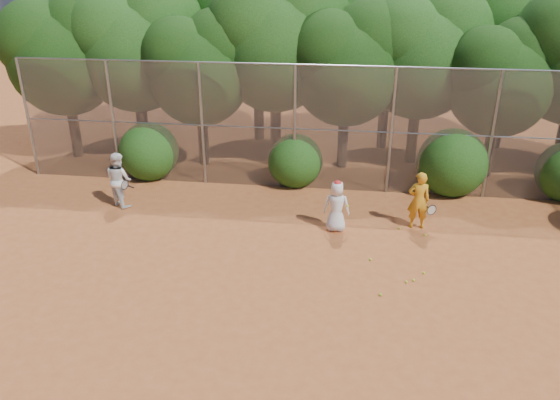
# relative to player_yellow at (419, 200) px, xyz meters

# --- Properties ---
(ground) EXTENTS (80.00, 80.00, 0.00)m
(ground) POSITION_rel_player_yellow_xyz_m (-2.72, -3.58, -0.83)
(ground) COLOR #A35025
(ground) RESTS_ON ground
(fence_back) EXTENTS (20.05, 0.09, 4.03)m
(fence_back) POSITION_rel_player_yellow_xyz_m (-2.84, 2.42, 1.22)
(fence_back) COLOR gray
(fence_back) RESTS_ON ground
(tree_0) EXTENTS (4.38, 3.81, 6.00)m
(tree_0) POSITION_rel_player_yellow_xyz_m (-12.16, 4.46, 3.10)
(tree_0) COLOR black
(tree_0) RESTS_ON ground
(tree_1) EXTENTS (4.64, 4.03, 6.35)m
(tree_1) POSITION_rel_player_yellow_xyz_m (-9.66, 4.97, 3.34)
(tree_1) COLOR black
(tree_1) RESTS_ON ground
(tree_2) EXTENTS (3.99, 3.47, 5.47)m
(tree_2) POSITION_rel_player_yellow_xyz_m (-7.17, 4.26, 2.76)
(tree_2) COLOR black
(tree_2) RESTS_ON ground
(tree_3) EXTENTS (4.89, 4.26, 6.70)m
(tree_3) POSITION_rel_player_yellow_xyz_m (-4.66, 5.27, 3.57)
(tree_3) COLOR black
(tree_3) RESTS_ON ground
(tree_4) EXTENTS (4.19, 3.64, 5.73)m
(tree_4) POSITION_rel_player_yellow_xyz_m (-2.16, 4.66, 2.93)
(tree_4) COLOR black
(tree_4) RESTS_ON ground
(tree_5) EXTENTS (4.51, 3.92, 6.17)m
(tree_5) POSITION_rel_player_yellow_xyz_m (0.34, 5.46, 3.22)
(tree_5) COLOR black
(tree_5) RESTS_ON ground
(tree_6) EXTENTS (3.86, 3.36, 5.29)m
(tree_6) POSITION_rel_player_yellow_xyz_m (2.83, 4.46, 2.64)
(tree_6) COLOR black
(tree_6) RESTS_ON ground
(tree_9) EXTENTS (4.83, 4.20, 6.62)m
(tree_9) POSITION_rel_player_yellow_xyz_m (-10.66, 7.27, 3.51)
(tree_9) COLOR black
(tree_9) RESTS_ON ground
(tree_10) EXTENTS (5.15, 4.48, 7.06)m
(tree_10) POSITION_rel_player_yellow_xyz_m (-5.65, 7.47, 3.80)
(tree_10) COLOR black
(tree_10) RESTS_ON ground
(tree_11) EXTENTS (4.64, 4.03, 6.35)m
(tree_11) POSITION_rel_player_yellow_xyz_m (-0.66, 7.07, 3.34)
(tree_11) COLOR black
(tree_11) RESTS_ON ground
(tree_12) EXTENTS (5.02, 4.37, 6.88)m
(tree_12) POSITION_rel_player_yellow_xyz_m (3.85, 7.67, 3.68)
(tree_12) COLOR black
(tree_12) RESTS_ON ground
(bush_0) EXTENTS (2.00, 2.00, 2.00)m
(bush_0) POSITION_rel_player_yellow_xyz_m (-8.72, 2.72, 0.17)
(bush_0) COLOR #184110
(bush_0) RESTS_ON ground
(bush_1) EXTENTS (1.80, 1.80, 1.80)m
(bush_1) POSITION_rel_player_yellow_xyz_m (-3.72, 2.72, 0.07)
(bush_1) COLOR #184110
(bush_1) RESTS_ON ground
(bush_2) EXTENTS (2.20, 2.20, 2.20)m
(bush_2) POSITION_rel_player_yellow_xyz_m (1.28, 2.72, 0.27)
(bush_2) COLOR #184110
(bush_2) RESTS_ON ground
(player_yellow) EXTENTS (0.80, 0.49, 1.66)m
(player_yellow) POSITION_rel_player_yellow_xyz_m (0.00, 0.00, 0.00)
(player_yellow) COLOR orange
(player_yellow) RESTS_ON ground
(player_teen) EXTENTS (0.74, 0.50, 1.49)m
(player_teen) POSITION_rel_player_yellow_xyz_m (-2.23, -0.48, -0.09)
(player_teen) COLOR white
(player_teen) RESTS_ON ground
(player_white) EXTENTS (1.03, 0.98, 1.68)m
(player_white) POSITION_rel_player_yellow_xyz_m (-8.80, 0.35, 0.01)
(player_white) COLOR white
(player_white) RESTS_ON ground
(ball_0) EXTENTS (0.07, 0.07, 0.07)m
(ball_0) POSITION_rel_player_yellow_xyz_m (-0.49, -2.96, -0.79)
(ball_0) COLOR #B1D025
(ball_0) RESTS_ON ground
(ball_1) EXTENTS (0.07, 0.07, 0.07)m
(ball_1) POSITION_rel_player_yellow_xyz_m (-0.46, -0.20, -0.79)
(ball_1) COLOR #B1D025
(ball_1) RESTS_ON ground
(ball_2) EXTENTS (0.07, 0.07, 0.07)m
(ball_2) POSITION_rel_player_yellow_xyz_m (-0.31, -2.85, -0.79)
(ball_2) COLOR #B1D025
(ball_2) RESTS_ON ground
(ball_3) EXTENTS (0.07, 0.07, 0.07)m
(ball_3) POSITION_rel_player_yellow_xyz_m (-0.04, -2.50, -0.79)
(ball_3) COLOR #B1D025
(ball_3) RESTS_ON ground
(ball_4) EXTENTS (0.07, 0.07, 0.07)m
(ball_4) POSITION_rel_player_yellow_xyz_m (-1.30, -2.04, -0.79)
(ball_4) COLOR #B1D025
(ball_4) RESTS_ON ground
(ball_5) EXTENTS (0.07, 0.07, 0.07)m
(ball_5) POSITION_rel_player_yellow_xyz_m (0.21, -0.52, -0.79)
(ball_5) COLOR #B1D025
(ball_5) RESTS_ON ground
(ball_6) EXTENTS (0.07, 0.07, 0.07)m
(ball_6) POSITION_rel_player_yellow_xyz_m (-1.10, -3.57, -0.79)
(ball_6) COLOR #B1D025
(ball_6) RESTS_ON ground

